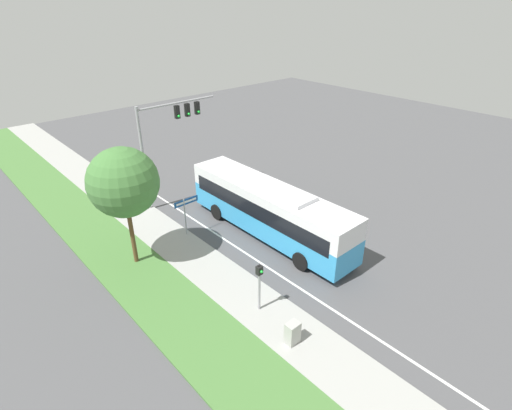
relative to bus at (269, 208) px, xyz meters
name	(u,v)px	position (x,y,z in m)	size (l,w,h in m)	color
ground_plane	(319,249)	(1.13, -3.27, -1.96)	(80.00, 80.00, 0.00)	#4C4C4F
sidewalk	(242,294)	(-5.07, -3.27, -1.90)	(2.80, 80.00, 0.12)	#9E9E99
grass_verge	(190,325)	(-8.27, -3.27, -1.91)	(3.60, 80.00, 0.10)	#477538
lane_divider_near	(277,274)	(-2.47, -3.27, -1.95)	(0.14, 30.00, 0.01)	silver
bus	(269,208)	(0.00, 0.00, 0.00)	(2.69, 12.41, 3.56)	#3393D1
signal_gantry	(167,131)	(-1.93, 8.27, 3.43)	(6.16, 0.41, 7.39)	#939399
pedestrian_signal	(259,281)	(-5.19, -4.72, -0.12)	(0.28, 0.34, 2.66)	#939399
street_sign	(186,209)	(-3.89, 3.43, -0.03)	(1.70, 0.08, 2.65)	#939399
utility_cabinet	(292,333)	(-5.54, -7.25, -1.30)	(0.62, 0.46, 1.08)	#A8A8A3
roadside_tree	(123,183)	(-7.73, 2.97, 3.11)	(3.74, 3.74, 6.85)	brown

